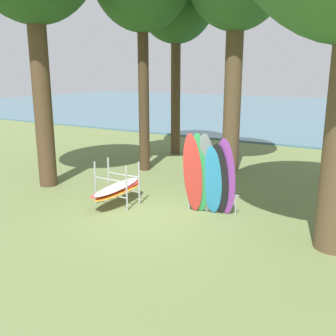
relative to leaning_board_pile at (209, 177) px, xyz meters
name	(u,v)px	position (x,y,z in m)	size (l,w,h in m)	color
ground_plane	(148,217)	(-1.28, -0.94, -1.06)	(80.00, 80.00, 0.00)	olive
lake_water	(328,112)	(-1.28, 28.74, -1.01)	(80.00, 36.00, 0.10)	#477084
leaning_board_pile	(209,177)	(0.00, 0.00, 0.00)	(1.44, 0.78, 2.24)	red
board_storage_rack	(118,188)	(-2.61, -0.48, -0.59)	(1.15, 2.13, 1.25)	#9EA0A5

